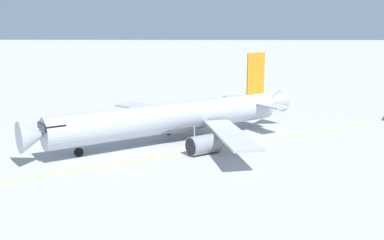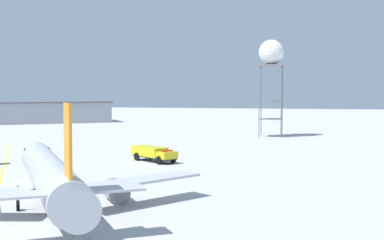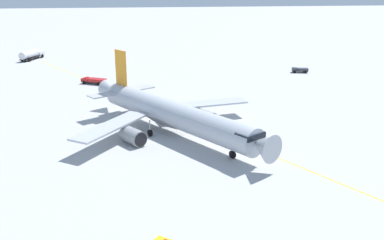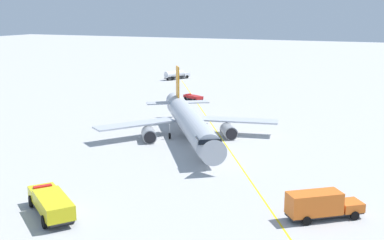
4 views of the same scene
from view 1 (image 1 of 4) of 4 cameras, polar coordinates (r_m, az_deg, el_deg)
name	(u,v)px [view 1 (image 1 of 4)]	position (r m, az deg, el deg)	size (l,w,h in m)	color
ground_plane	(191,138)	(63.37, -0.10, -2.23)	(600.00, 600.00, 0.00)	#B2B2B2
airliner_main	(173,119)	(60.95, -2.34, 0.13)	(34.91, 28.54, 11.36)	#B2B7C1
taxiway_centreline	(188,153)	(56.40, -0.52, -4.10)	(131.44, 76.80, 0.01)	yellow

